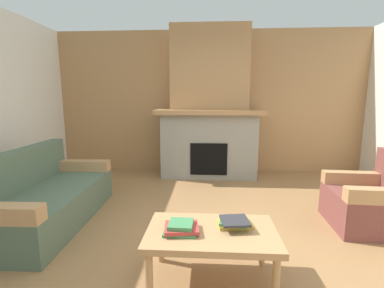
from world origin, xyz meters
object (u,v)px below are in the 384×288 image
fireplace (209,113)px  couch (45,199)px  armchair (372,202)px  coffee_table (211,237)px

fireplace → couch: fireplace is taller
fireplace → armchair: (1.81, -2.04, -0.87)m
couch → armchair: size_ratio=2.14×
fireplace → couch: 2.99m
coffee_table → fireplace: bearing=90.4°
couch → armchair: same height
armchair → coffee_table: 2.06m
couch → armchair: bearing=1.7°
couch → coffee_table: 2.11m
fireplace → coffee_table: size_ratio=2.70×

